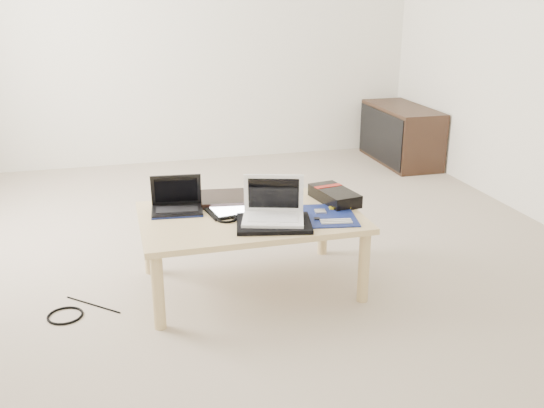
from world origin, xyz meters
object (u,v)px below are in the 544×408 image
object	(u,v)px
media_cabinet	(400,135)
white_laptop	(273,210)
coffee_table	(250,224)
netbook	(177,204)
gpu_box	(334,196)

from	to	relation	value
media_cabinet	white_laptop	bearing A→B (deg)	-129.09
coffee_table	media_cabinet	bearing A→B (deg)	47.80
netbook	coffee_table	bearing A→B (deg)	-23.51
white_laptop	media_cabinet	bearing A→B (deg)	50.91
coffee_table	white_laptop	bearing A→B (deg)	-58.45
white_laptop	gpu_box	world-z (taller)	white_laptop
media_cabinet	coffee_table	bearing A→B (deg)	-132.20
white_laptop	gpu_box	bearing A→B (deg)	28.49
media_cabinet	white_laptop	distance (m)	2.81
coffee_table	media_cabinet	world-z (taller)	media_cabinet
coffee_table	netbook	world-z (taller)	netbook
netbook	gpu_box	size ratio (longest dim) A/B	0.82
coffee_table	gpu_box	distance (m)	0.49
coffee_table	netbook	bearing A→B (deg)	156.49
coffee_table	media_cabinet	xyz separation A→B (m)	(1.85, 2.04, -0.10)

